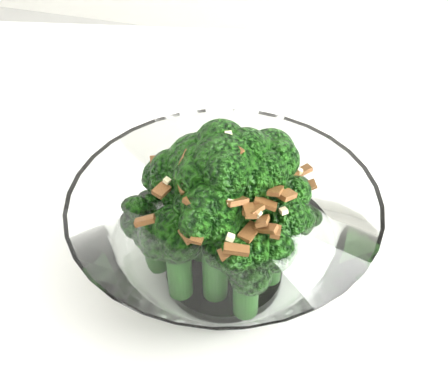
# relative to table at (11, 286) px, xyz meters

# --- Properties ---
(table) EXTENTS (1.33, 1.01, 0.75)m
(table) POSITION_rel_table_xyz_m (0.00, 0.00, 0.00)
(table) COLOR white
(table) RESTS_ON ground
(broccoli_dish) EXTENTS (0.24, 0.24, 0.15)m
(broccoli_dish) POSITION_rel_table_xyz_m (0.21, 0.01, 0.13)
(broccoli_dish) COLOR white
(broccoli_dish) RESTS_ON table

